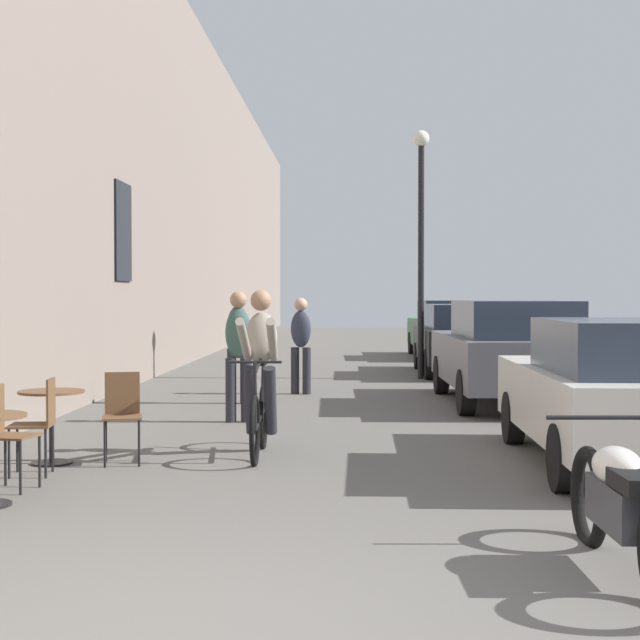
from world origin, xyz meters
TOP-DOWN VIEW (x-y plane):
  - building_facade_left at (-3.45, 14.00)m, footprint 0.54×68.00m
  - cafe_chair_near_toward_street at (-2.17, 3.52)m, footprint 0.44×0.44m
  - cafe_table_mid at (-2.16, 4.78)m, footprint 0.64×0.64m
  - cafe_chair_mid_toward_street at (-2.09, 4.19)m, footprint 0.42×0.42m
  - cafe_chair_mid_toward_wall at (-1.48, 4.86)m, footprint 0.45×0.45m
  - cyclist_on_bicycle at (-0.18, 5.44)m, footprint 0.52×1.76m
  - pedestrian_near at (-0.70, 7.93)m, footprint 0.37×0.28m
  - pedestrian_mid at (-0.96, 10.07)m, footprint 0.35×0.25m
  - pedestrian_far at (-0.08, 11.50)m, footprint 0.38×0.30m
  - street_lamp at (2.13, 14.55)m, footprint 0.32×0.32m
  - parked_car_nearest at (3.32, 4.78)m, footprint 1.72×4.02m
  - parked_car_second at (3.14, 10.07)m, footprint 1.96×4.46m
  - parked_car_third at (3.05, 15.57)m, footprint 1.77×4.14m
  - parked_car_fourth at (3.31, 21.08)m, footprint 1.90×4.31m
  - parked_motorcycle at (2.39, 1.21)m, footprint 0.62×2.15m

SIDE VIEW (x-z plane):
  - parked_motorcycle at x=2.39m, z-range -0.05..0.86m
  - cafe_chair_near_toward_street at x=-2.17m, z-range 0.07..0.96m
  - cafe_chair_mid_toward_street at x=-2.09m, z-range 0.07..0.96m
  - cafe_chair_mid_toward_wall at x=-1.48m, z-range 0.07..0.96m
  - cafe_table_mid at x=-2.16m, z-range 0.16..0.88m
  - parked_car_nearest at x=3.32m, z-range 0.03..1.45m
  - parked_car_third at x=3.05m, z-range 0.03..1.49m
  - parked_car_fourth at x=3.31m, z-range 0.03..1.54m
  - cyclist_on_bicycle at x=-0.18m, z-range -0.06..1.68m
  - parked_car_second at x=3.14m, z-range 0.03..1.60m
  - pedestrian_far at x=-0.08m, z-range 0.10..1.71m
  - pedestrian_near at x=-0.70m, z-range 0.11..1.81m
  - pedestrian_mid at x=-0.96m, z-range 0.11..1.82m
  - street_lamp at x=2.13m, z-range 0.66..5.56m
  - building_facade_left at x=-3.45m, z-range 0.00..8.73m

